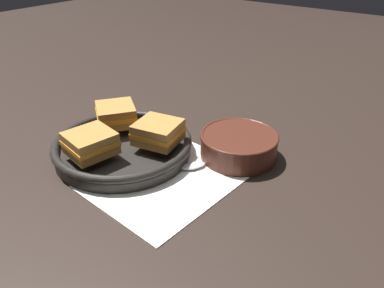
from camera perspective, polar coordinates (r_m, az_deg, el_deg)
name	(u,v)px	position (r m, az deg, el deg)	size (l,w,h in m)	color
ground_plane	(186,168)	(0.81, -0.90, -3.75)	(4.00, 4.00, 0.00)	black
napkin	(166,178)	(0.78, -3.96, -5.23)	(0.32, 0.28, 0.00)	white
soup_bowl	(239,144)	(0.84, 7.13, 0.01)	(0.17, 0.17, 0.06)	#4C2319
spoon	(182,168)	(0.80, -1.52, -3.65)	(0.16, 0.11, 0.01)	#B7B7BC
skillet	(123,146)	(0.86, -10.45, -0.37)	(0.31, 0.31, 0.04)	black
sandwich_near_left	(90,143)	(0.80, -15.22, 0.14)	(0.11, 0.11, 0.05)	#B27A38
sandwich_near_right	(157,133)	(0.82, -5.41, 1.69)	(0.11, 0.11, 0.05)	#B27A38
sandwich_far_left	(116,114)	(0.91, -11.52, 4.44)	(0.13, 0.13, 0.05)	#B27A38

